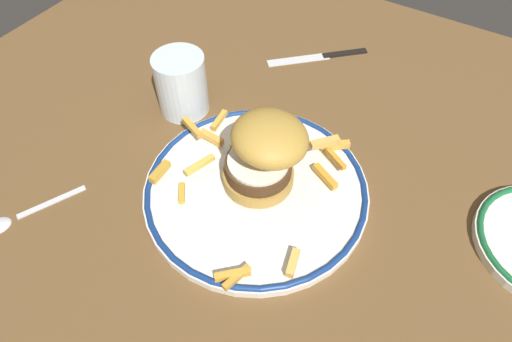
{
  "coord_description": "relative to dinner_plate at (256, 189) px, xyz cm",
  "views": [
    {
      "loc": [
        13.37,
        -32.61,
        47.98
      ],
      "look_at": [
        -5.07,
        -2.7,
        4.6
      ],
      "focal_mm": 31.09,
      "sensor_mm": 36.0,
      "label": 1
    }
  ],
  "objects": [
    {
      "name": "knife",
      "position": [
        -5.14,
        31.79,
        -0.58
      ],
      "size": [
        14.12,
        13.44,
        0.7
      ],
      "color": "black",
      "rests_on": "ground_plane"
    },
    {
      "name": "water_glass",
      "position": [
        -18.23,
        8.31,
        3.18
      ],
      "size": [
        7.67,
        7.67,
        9.4
      ],
      "color": "silver",
      "rests_on": "ground_plane"
    },
    {
      "name": "fries_pile",
      "position": [
        -1.42,
        1.44,
        1.63
      ],
      "size": [
        24.77,
        27.47,
        2.97
      ],
      "color": "gold",
      "rests_on": "dinner_plate"
    },
    {
      "name": "burger",
      "position": [
        0.37,
        1.4,
        6.03
      ],
      "size": [
        13.32,
        13.16,
        10.67
      ],
      "color": "#B18539",
      "rests_on": "dinner_plate"
    },
    {
      "name": "spoon",
      "position": [
        -24.49,
        -20.41,
        -0.48
      ],
      "size": [
        7.36,
        12.7,
        0.9
      ],
      "color": "silver",
      "rests_on": "ground_plane"
    },
    {
      "name": "ground_plane",
      "position": [
        5.07,
        2.7,
        -2.84
      ],
      "size": [
        127.73,
        104.41,
        4.0
      ],
      "primitive_type": "cube",
      "color": "brown"
    },
    {
      "name": "dinner_plate",
      "position": [
        0.0,
        0.0,
        0.0
      ],
      "size": [
        29.73,
        29.73,
        1.6
      ],
      "color": "white",
      "rests_on": "ground_plane"
    }
  ]
}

